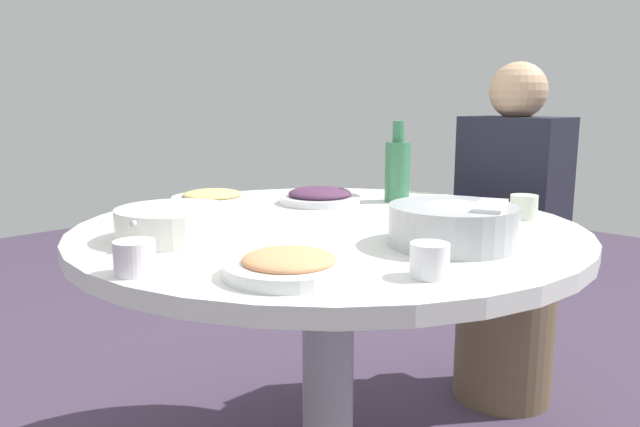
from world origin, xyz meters
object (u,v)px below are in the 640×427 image
(rice_bowl, at_px, (453,224))
(stool_for_diner_left, at_px, (504,340))
(round_dining_table, at_px, (328,272))
(diner_left, at_px, (512,194))
(tea_cup_side, at_px, (135,258))
(green_bottle, at_px, (397,169))
(tea_cup_far, at_px, (430,260))
(dish_shrimp, at_px, (289,265))
(dish_eggplant, at_px, (320,196))
(tea_cup_near, at_px, (524,207))
(soup_bowl, at_px, (175,224))
(dish_noodles, at_px, (213,197))

(rice_bowl, distance_m, stool_for_diner_left, 1.09)
(round_dining_table, height_order, diner_left, diner_left)
(tea_cup_side, relative_size, diner_left, 0.09)
(green_bottle, bearing_deg, tea_cup_side, 9.23)
(round_dining_table, height_order, rice_bowl, rice_bowl)
(rice_bowl, xyz_separation_m, tea_cup_far, (0.23, 0.10, -0.01))
(round_dining_table, relative_size, diner_left, 1.61)
(green_bottle, distance_m, stool_for_diner_left, 0.82)
(dish_shrimp, bearing_deg, green_bottle, -155.29)
(dish_eggplant, relative_size, tea_cup_near, 3.44)
(dish_shrimp, height_order, tea_cup_far, tea_cup_far)
(round_dining_table, distance_m, stool_for_diner_left, 0.97)
(diner_left, bearing_deg, green_bottle, -13.54)
(rice_bowl, bearing_deg, soup_bowl, -51.18)
(round_dining_table, xyz_separation_m, green_bottle, (-0.38, -0.09, 0.22))
(tea_cup_side, bearing_deg, round_dining_table, -173.12)
(tea_cup_near, xyz_separation_m, tea_cup_side, (0.95, -0.24, -0.00))
(dish_shrimp, xyz_separation_m, dish_noodles, (-0.35, -0.72, -0.00))
(green_bottle, xyz_separation_m, tea_cup_near, (-0.01, 0.40, -0.07))
(green_bottle, xyz_separation_m, diner_left, (-0.49, 0.12, -0.11))
(round_dining_table, height_order, tea_cup_near, tea_cup_near)
(dish_shrimp, bearing_deg, diner_left, -169.65)
(round_dining_table, relative_size, tea_cup_side, 17.02)
(round_dining_table, bearing_deg, stool_for_diner_left, 177.83)
(stool_for_diner_left, bearing_deg, tea_cup_far, 20.56)
(green_bottle, bearing_deg, tea_cup_near, 91.65)
(tea_cup_near, height_order, tea_cup_side, tea_cup_near)
(tea_cup_far, bearing_deg, stool_for_diner_left, -159.44)
(diner_left, bearing_deg, soup_bowl, -7.23)
(soup_bowl, xyz_separation_m, dish_shrimp, (0.01, 0.38, -0.01))
(tea_cup_side, bearing_deg, tea_cup_far, 132.85)
(rice_bowl, xyz_separation_m, tea_cup_near, (-0.38, -0.03, -0.01))
(round_dining_table, xyz_separation_m, soup_bowl, (0.35, -0.12, 0.16))
(rice_bowl, bearing_deg, dish_eggplant, -107.54)
(stool_for_diner_left, xyz_separation_m, diner_left, (0.00, 0.00, 0.53))
(green_bottle, relative_size, tea_cup_near, 3.47)
(soup_bowl, relative_size, tea_cup_near, 3.79)
(dish_shrimp, xyz_separation_m, green_bottle, (-0.75, -0.35, 0.08))
(dish_shrimp, height_order, green_bottle, green_bottle)
(stool_for_diner_left, bearing_deg, round_dining_table, -2.17)
(rice_bowl, xyz_separation_m, dish_eggplant, (-0.18, -0.57, -0.02))
(rice_bowl, height_order, dish_eggplant, rice_bowl)
(round_dining_table, bearing_deg, tea_cup_near, 141.84)
(round_dining_table, relative_size, rice_bowl, 4.59)
(dish_eggplant, xyz_separation_m, tea_cup_far, (0.40, 0.66, 0.01))
(soup_bowl, bearing_deg, green_bottle, 177.09)
(dish_shrimp, relative_size, dish_eggplant, 0.97)
(stool_for_diner_left, bearing_deg, diner_left, 0.00)
(rice_bowl, relative_size, stool_for_diner_left, 0.63)
(tea_cup_far, xyz_separation_m, diner_left, (-1.08, -0.41, -0.05))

